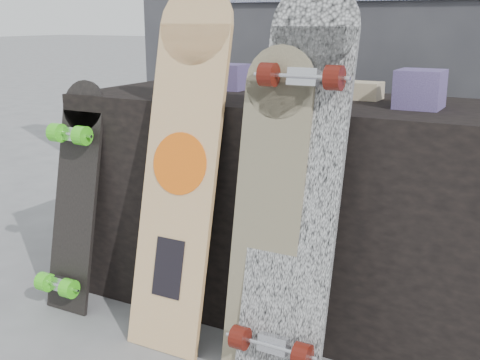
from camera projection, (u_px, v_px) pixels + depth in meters
The scene contains 9 objects.
vendor_table at pixel (288, 205), 2.25m from camera, with size 1.60×0.60×0.80m, color black.
booth at pixel (365, 12), 2.78m from camera, with size 2.40×0.22×2.20m.
merch_box_purple at pixel (225, 77), 2.39m from camera, with size 0.18×0.12×0.10m, color #403267.
merch_box_small at pixel (420, 89), 1.88m from camera, with size 0.14×0.14×0.12m, color #403267.
merch_box_flat at pixel (350, 90), 2.12m from camera, with size 0.22×0.10×0.06m, color #D1B78C.
longboard_geisha at pixel (182, 158), 1.97m from camera, with size 0.27×0.30×1.19m.
longboard_celtic at pixel (268, 206), 1.79m from camera, with size 0.22×0.20×1.00m.
longboard_cascadia at pixel (296, 181), 1.75m from camera, with size 0.27×0.34×1.19m.
skateboard_dark at pixel (73, 195), 2.24m from camera, with size 0.19×0.27×0.86m.
Camera 1 is at (0.86, -1.47, 1.07)m, focal length 45.00 mm.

